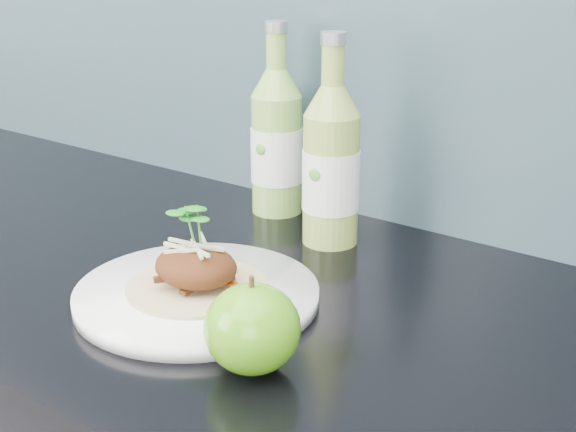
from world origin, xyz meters
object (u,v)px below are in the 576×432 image
object	(u,v)px
dinner_plate	(197,295)
green_apple	(252,329)
cider_bottle_left	(277,142)
cider_bottle_right	(331,166)

from	to	relation	value
dinner_plate	green_apple	size ratio (longest dim) A/B	3.05
dinner_plate	green_apple	bearing A→B (deg)	-27.93
green_apple	cider_bottle_left	size ratio (longest dim) A/B	0.41
dinner_plate	cider_bottle_right	world-z (taller)	cider_bottle_right
green_apple	cider_bottle_right	xyz separation A→B (m)	(-0.12, 0.31, 0.06)
green_apple	cider_bottle_right	distance (m)	0.34
cider_bottle_right	green_apple	bearing A→B (deg)	-78.80
cider_bottle_right	dinner_plate	bearing A→B (deg)	-104.60
cider_bottle_left	cider_bottle_right	bearing A→B (deg)	-3.11
dinner_plate	cider_bottle_left	world-z (taller)	cider_bottle_left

